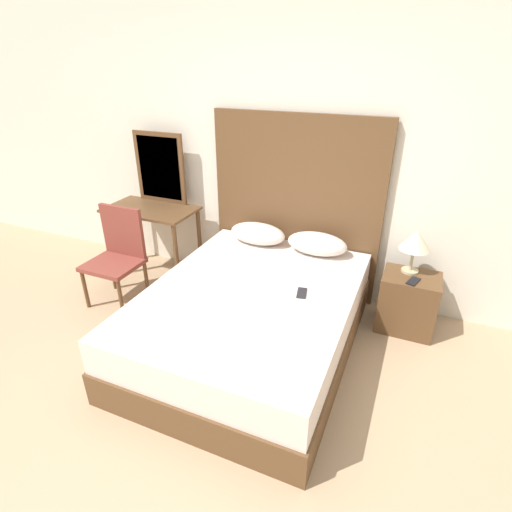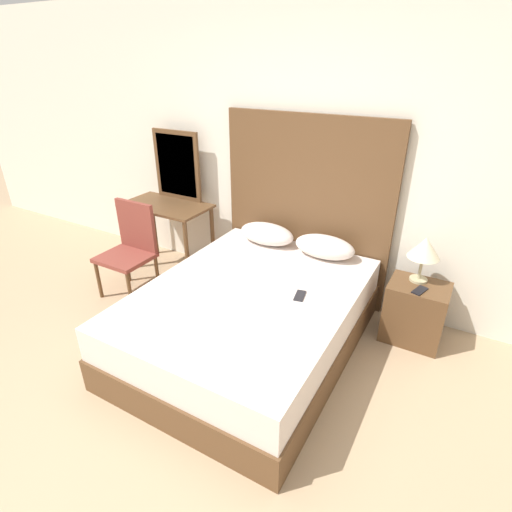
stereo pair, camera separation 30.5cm
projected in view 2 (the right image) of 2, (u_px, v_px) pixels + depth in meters
ground_plane at (144, 446)px, 2.47m from camera, size 16.00×16.00×0.00m
wall_back at (303, 155)px, 3.63m from camera, size 10.00×0.06×2.70m
bed at (250, 319)px, 3.21m from camera, size 1.55×2.04×0.54m
headboard at (305, 210)px, 3.75m from camera, size 1.63×0.05×1.73m
pillow_left at (267, 234)px, 3.81m from camera, size 0.55×0.29×0.20m
pillow_right at (325, 247)px, 3.55m from camera, size 0.55×0.29×0.20m
phone_on_bed at (300, 296)px, 3.00m from camera, size 0.10×0.16×0.01m
nightstand at (414, 312)px, 3.30m from camera, size 0.47×0.37×0.52m
table_lamp at (425, 249)px, 3.13m from camera, size 0.25×0.25×0.38m
phone_on_nightstand at (420, 290)px, 3.11m from camera, size 0.11×0.16×0.01m
vanity_desk at (167, 217)px, 4.24m from camera, size 0.93×0.52×0.76m
vanity_mirror at (177, 165)px, 4.20m from camera, size 0.57×0.03×0.72m
chair at (131, 245)px, 3.89m from camera, size 0.48×0.43×0.92m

